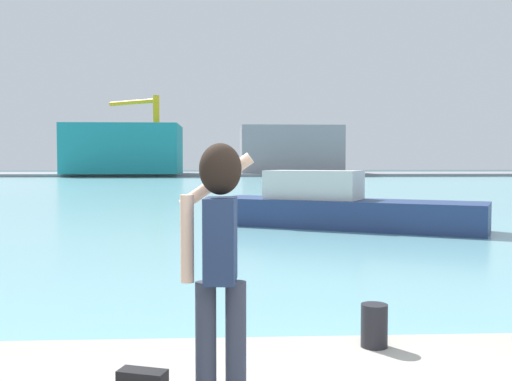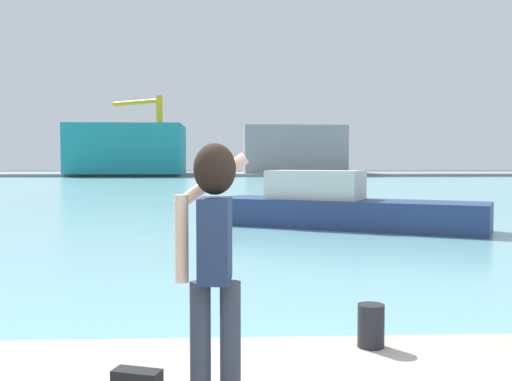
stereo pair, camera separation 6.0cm
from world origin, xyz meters
name	(u,v)px [view 1 (the left image)]	position (x,y,z in m)	size (l,w,h in m)	color
ground_plane	(234,186)	(0.00, 50.00, 0.00)	(220.00, 220.00, 0.00)	#334751
harbor_water	(233,185)	(0.00, 52.00, 0.01)	(140.00, 100.00, 0.02)	#6BA8B2
far_shore_dock	(230,174)	(0.00, 92.00, 0.23)	(140.00, 20.00, 0.46)	gray
person_photographer	(219,245)	(-0.81, 0.54, 1.62)	(0.53, 0.56, 1.74)	#2D3342
harbor_bollard	(374,325)	(0.53, 1.66, 0.74)	(0.23, 0.23, 0.38)	black
boat_moored	(339,208)	(2.95, 15.64, 0.68)	(8.78, 5.93, 1.87)	navy
warehouse_left	(124,149)	(-16.09, 86.40, 4.14)	(16.85, 11.67, 7.38)	teal
warehouse_right	(289,150)	(9.66, 91.62, 4.17)	(15.81, 13.44, 7.42)	gray
port_crane	(149,125)	(-12.84, 90.77, 8.13)	(8.98, 6.89, 12.25)	yellow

